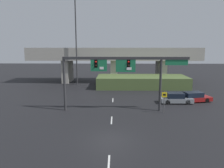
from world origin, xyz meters
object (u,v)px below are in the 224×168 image
speed_limit_sign (164,99)px  signal_gantry (121,68)px  parked_sedan_mid_right (194,97)px  parked_sedan_near_right (176,98)px  highway_light_pole_near (76,39)px

speed_limit_sign → signal_gantry: bearing=169.3°
speed_limit_sign → parked_sedan_mid_right: (5.32, 5.35, -1.02)m
signal_gantry → parked_sedan_near_right: signal_gantry is taller
highway_light_pole_near → parked_sedan_near_right: bearing=-40.9°
parked_sedan_near_right → parked_sedan_mid_right: 2.80m
highway_light_pole_near → parked_sedan_near_right: size_ratio=3.97×
signal_gantry → speed_limit_sign: size_ratio=5.78×
speed_limit_sign → highway_light_pole_near: 23.92m
parked_sedan_mid_right → parked_sedan_near_right: bearing=-177.8°
highway_light_pole_near → signal_gantry: bearing=-64.5°
highway_light_pole_near → parked_sedan_near_right: 22.69m
highway_light_pole_near → parked_sedan_mid_right: 24.28m
speed_limit_sign → parked_sedan_near_right: (2.61, 4.64, -1.00)m
signal_gantry → highway_light_pole_near: 19.76m
signal_gantry → parked_sedan_mid_right: size_ratio=2.99×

